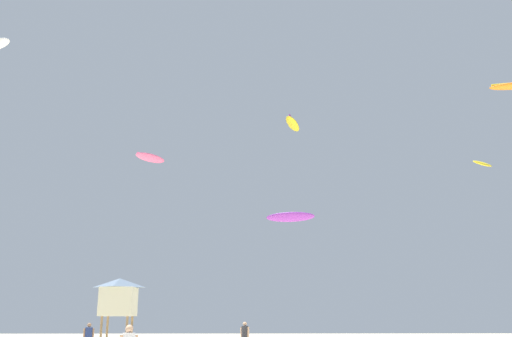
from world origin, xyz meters
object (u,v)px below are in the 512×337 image
at_px(person_midground, 245,335).
at_px(lifeguard_tower, 119,297).
at_px(kite_aloft_1, 290,217).
at_px(kite_aloft_2, 150,158).
at_px(kite_aloft_3, 482,164).
at_px(person_left, 88,336).
at_px(kite_aloft_0, 293,124).

height_order(person_midground, lifeguard_tower, lifeguard_tower).
bearing_deg(kite_aloft_1, lifeguard_tower, -150.14).
relative_size(kite_aloft_1, kite_aloft_2, 1.22).
height_order(person_midground, kite_aloft_3, kite_aloft_3).
xyz_separation_m(person_left, kite_aloft_3, (29.59, 20.64, 14.73)).
relative_size(lifeguard_tower, kite_aloft_1, 1.08).
bearing_deg(kite_aloft_0, kite_aloft_3, -9.92).
xyz_separation_m(person_midground, kite_aloft_0, (4.69, 21.00, 19.56)).
bearing_deg(kite_aloft_3, kite_aloft_0, 170.08).
distance_m(person_midground, kite_aloft_2, 25.41).
height_order(person_left, kite_aloft_2, kite_aloft_2).
relative_size(kite_aloft_0, kite_aloft_1, 1.18).
bearing_deg(kite_aloft_2, kite_aloft_1, -33.90).
height_order(kite_aloft_1, kite_aloft_3, kite_aloft_3).
bearing_deg(kite_aloft_0, kite_aloft_1, -96.78).
relative_size(lifeguard_tower, kite_aloft_2, 1.32).
bearing_deg(lifeguard_tower, kite_aloft_0, 54.21).
relative_size(person_left, kite_aloft_0, 0.34).
xyz_separation_m(lifeguard_tower, kite_aloft_1, (11.10, 6.37, 6.11)).
bearing_deg(kite_aloft_1, person_left, -130.66).
height_order(kite_aloft_2, kite_aloft_3, kite_aloft_2).
xyz_separation_m(person_left, lifeguard_tower, (-0.06, 6.48, 2.15)).
bearing_deg(lifeguard_tower, kite_aloft_2, 94.22).
bearing_deg(kite_aloft_3, kite_aloft_2, 179.26).
bearing_deg(kite_aloft_0, person_midground, -102.58).
distance_m(kite_aloft_1, kite_aloft_2, 16.24).
relative_size(person_left, kite_aloft_3, 0.56).
relative_size(person_midground, kite_aloft_3, 0.58).
bearing_deg(person_midground, kite_aloft_2, 54.49).
height_order(kite_aloft_0, kite_aloft_1, kite_aloft_0).
bearing_deg(person_midground, lifeguard_tower, 92.54).
relative_size(kite_aloft_0, kite_aloft_3, 1.67).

